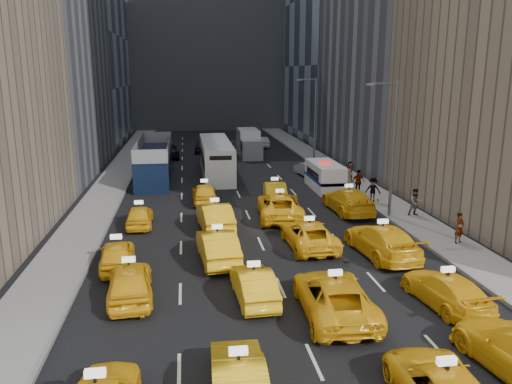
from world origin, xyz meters
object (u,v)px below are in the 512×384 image
at_px(nypd_van, 325,177).
at_px(city_bus, 216,158).
at_px(box_truck, 249,143).
at_px(taxi_1, 239,380).
at_px(double_decker, 155,160).
at_px(pedestrian_0, 460,228).

relative_size(nypd_van, city_bus, 0.44).
bearing_deg(box_truck, city_bus, -105.71).
relative_size(taxi_1, nypd_van, 0.80).
distance_m(taxi_1, box_truck, 44.49).
height_order(double_decker, box_truck, double_decker).
distance_m(box_truck, pedestrian_0, 33.06).
relative_size(taxi_1, double_decker, 0.36).
bearing_deg(nypd_van, pedestrian_0, -77.77).
xyz_separation_m(city_bus, box_truck, (4.46, 10.24, -0.10)).
height_order(nypd_van, city_bus, city_bus).
xyz_separation_m(nypd_van, pedestrian_0, (3.65, -14.60, -0.05)).
bearing_deg(pedestrian_0, taxi_1, -163.50).
height_order(box_truck, pedestrian_0, box_truck).
xyz_separation_m(double_decker, pedestrian_0, (17.83, -20.70, -0.75)).
height_order(taxi_1, double_decker, double_decker).
distance_m(nypd_van, double_decker, 15.46).
xyz_separation_m(taxi_1, pedestrian_0, (13.70, 11.95, 0.29)).
height_order(taxi_1, city_bus, city_bus).
distance_m(taxi_1, city_bus, 33.89).
bearing_deg(box_truck, nypd_van, -69.01).
bearing_deg(city_bus, taxi_1, -96.64).
relative_size(double_decker, city_bus, 0.98).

